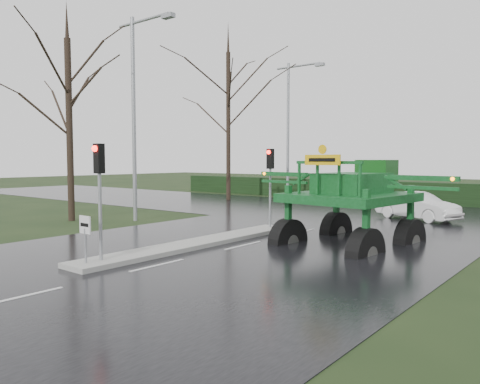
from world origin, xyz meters
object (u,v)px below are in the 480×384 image
Objects in this scene: traffic_signal_mid at (270,171)px; street_light_left_near at (137,100)px; keep_left_sign at (85,232)px; crop_sprayer at (292,186)px; street_light_left_far at (292,119)px; white_sedan at (417,220)px; traffic_signal_near at (99,176)px.

street_light_left_near is (-6.89, -1.49, 3.40)m from traffic_signal_mid.
keep_left_sign is 0.17× the size of crop_sprayer.
street_light_left_far reaches higher than white_sedan.
white_sedan is (1.56, 9.33, -2.11)m from crop_sprayer.
crop_sprayer is at bearing 72.06° from traffic_signal_near.
street_light_left_far is (-6.89, 21.50, 4.93)m from keep_left_sign.
street_light_left_far is 13.17m from white_sedan.
traffic_signal_near and traffic_signal_mid have the same top height.
crop_sprayer is 9.69m from white_sedan.
traffic_signal_near is at bearing -45.47° from street_light_left_near.
street_light_left_far is 2.35× the size of white_sedan.
street_light_left_near is at bearing -90.00° from street_light_left_far.
street_light_left_near is (-6.89, 7.50, 4.93)m from keep_left_sign.
white_sedan is at bearing 77.25° from keep_left_sign.
street_light_left_far is at bearing 118.86° from traffic_signal_mid.
street_light_left_near reaches higher than crop_sprayer.
street_light_left_near and street_light_left_far have the same top height.
traffic_signal_mid is at bearing 173.94° from white_sedan.
traffic_signal_near is 1.00× the size of traffic_signal_mid.
keep_left_sign is at bearing -47.41° from street_light_left_near.
traffic_signal_mid is at bearing 12.21° from street_light_left_near.
traffic_signal_near is at bearing -172.92° from white_sedan.
crop_sprayer reaches higher than white_sedan.
crop_sprayer is (2.19, 7.27, 1.05)m from keep_left_sign.
street_light_left_far is 1.26× the size of crop_sprayer.
crop_sprayer reaches higher than traffic_signal_near.
street_light_left_near reaches higher than traffic_signal_near.
white_sedan is (10.65, 9.10, -5.99)m from street_light_left_near.
white_sedan is (10.65, -4.90, -5.99)m from street_light_left_far.
crop_sprayer is at bearing -1.46° from street_light_left_near.
traffic_signal_near is at bearing 90.00° from keep_left_sign.
crop_sprayer is (2.19, 6.78, -0.48)m from traffic_signal_near.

